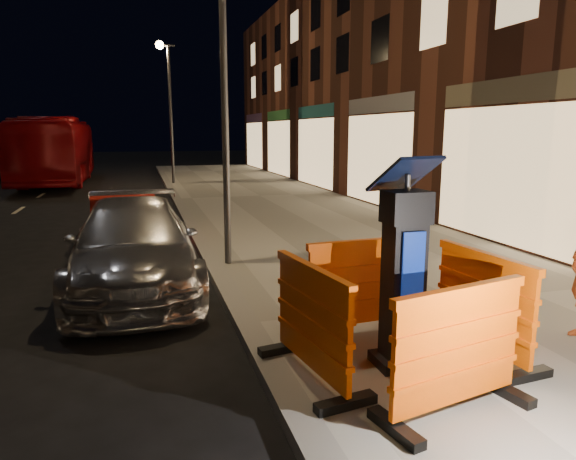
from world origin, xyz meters
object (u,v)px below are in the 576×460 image
object	(u,v)px
car_silver	(136,287)
barrier_kerbside	(312,322)
barrier_back	(363,286)
car_red	(126,251)
barrier_bldgside	(483,304)
barrier_front	(457,351)
bus_doubledecker	(59,183)
parking_kiosk	(404,270)

from	to	relation	value
car_silver	barrier_kerbside	bearing A→B (deg)	-67.74
barrier_back	car_red	size ratio (longest dim) A/B	0.39
barrier_bldgside	car_red	world-z (taller)	barrier_bldgside
car_red	barrier_kerbside	bearing A→B (deg)	-77.89
barrier_kerbside	barrier_bldgside	bearing A→B (deg)	-99.16
barrier_front	car_silver	world-z (taller)	barrier_front
barrier_front	barrier_bldgside	bearing A→B (deg)	32.84
barrier_front	bus_doubledecker	world-z (taller)	bus_doubledecker
parking_kiosk	barrier_back	xyz separation A→B (m)	(0.00, 0.95, -0.44)
parking_kiosk	barrier_kerbside	bearing A→B (deg)	172.84
barrier_kerbside	bus_doubledecker	xyz separation A→B (m)	(-5.33, 22.67, -0.71)
barrier_bldgside	car_silver	xyz separation A→B (m)	(-3.56, 4.03, -0.71)
bus_doubledecker	barrier_front	bearing A→B (deg)	-76.11
bus_doubledecker	parking_kiosk	bearing A→B (deg)	-75.52
barrier_front	barrier_bldgside	size ratio (longest dim) A/B	1.00
barrier_back	bus_doubledecker	size ratio (longest dim) A/B	0.13
barrier_front	car_silver	xyz separation A→B (m)	(-2.61, 4.98, -0.71)
car_silver	bus_doubledecker	distance (m)	19.00
barrier_back	barrier_kerbside	bearing A→B (deg)	-139.16
barrier_front	bus_doubledecker	bearing A→B (deg)	92.73
bus_doubledecker	car_silver	bearing A→B (deg)	-79.87
barrier_bldgside	bus_doubledecker	xyz separation A→B (m)	(-7.23, 22.67, -0.71)
barrier_kerbside	car_silver	bearing A→B (deg)	13.26
parking_kiosk	barrier_bldgside	bearing A→B (deg)	-7.16
barrier_bldgside	bus_doubledecker	world-z (taller)	bus_doubledecker
barrier_front	barrier_bldgside	distance (m)	1.34
car_silver	barrier_back	bearing A→B (deg)	-49.83
car_silver	car_red	world-z (taller)	car_silver
barrier_back	barrier_kerbside	xyz separation A→B (m)	(-0.95, -0.95, 0.00)
parking_kiosk	car_red	world-z (taller)	parking_kiosk
barrier_bldgside	car_red	bearing A→B (deg)	24.26
parking_kiosk	car_red	bearing A→B (deg)	105.72
barrier_bldgside	car_red	distance (m)	7.71
barrier_back	barrier_kerbside	size ratio (longest dim) A/B	1.00
barrier_bldgside	parking_kiosk	bearing A→B (deg)	84.84
car_silver	car_red	xyz separation A→B (m)	(-0.21, 2.66, 0.00)
barrier_bldgside	car_red	size ratio (longest dim) A/B	0.39
barrier_kerbside	barrier_bldgside	distance (m)	1.90
barrier_back	bus_doubledecker	distance (m)	22.62
barrier_back	barrier_front	bearing A→B (deg)	-94.16
barrier_back	car_red	xyz separation A→B (m)	(-2.82, 5.74, -0.71)
barrier_front	car_silver	bearing A→B (deg)	105.53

